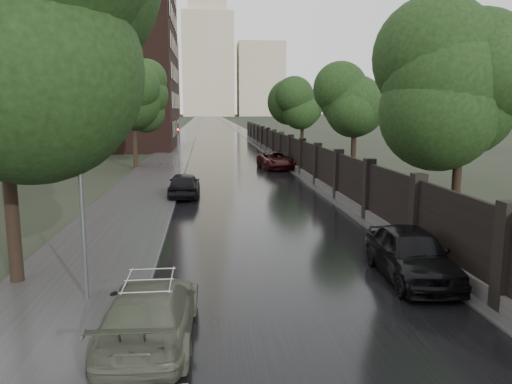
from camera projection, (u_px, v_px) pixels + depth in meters
name	position (u px, v px, depth m)	size (l,w,h in m)	color
ground	(313.00, 320.00, 11.51)	(800.00, 800.00, 0.00)	black
road	(211.00, 120.00, 197.92)	(8.00, 420.00, 0.02)	black
sidewalk_left	(196.00, 120.00, 197.31)	(4.00, 420.00, 0.16)	#2D2D2D
verge_right	(225.00, 120.00, 198.46)	(3.00, 420.00, 0.08)	#2D2D2D
fence_right	(287.00, 153.00, 43.21)	(0.45, 75.72, 2.70)	#383533
tree_left_far	(133.00, 103.00, 39.28)	(4.25, 4.25, 7.39)	black
tree_right_a	(462.00, 105.00, 19.29)	(4.08, 4.08, 7.01)	black
tree_right_b	(355.00, 106.00, 33.02)	(4.08, 4.08, 7.01)	black
tree_right_c	(303.00, 107.00, 50.68)	(4.08, 4.08, 7.01)	black
lamp_post	(81.00, 199.00, 12.01)	(0.25, 0.12, 5.11)	#59595E
traffic_light	(178.00, 143.00, 35.21)	(0.16, 0.32, 4.00)	#59595E
brick_building	(72.00, 64.00, 59.08)	(24.00, 18.00, 20.00)	black
stalinist_tower	(208.00, 52.00, 299.47)	(92.00, 30.00, 159.00)	tan
volga_sedan	(150.00, 312.00, 10.32)	(1.83, 4.51, 1.31)	#4D5141
hatchback_left	(184.00, 185.00, 27.24)	(1.65, 4.09, 1.39)	black
car_right_near	(411.00, 254.00, 14.15)	(1.77, 4.40, 1.50)	black
car_right_far	(276.00, 160.00, 40.08)	(2.30, 4.99, 1.39)	black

